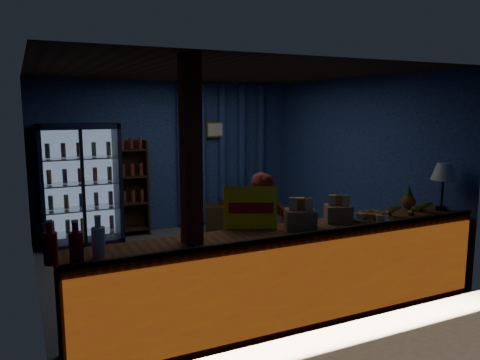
% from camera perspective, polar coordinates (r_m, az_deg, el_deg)
% --- Properties ---
extents(ground, '(4.60, 4.60, 0.00)m').
position_cam_1_polar(ground, '(6.58, -2.67, -10.20)').
color(ground, '#515154').
rests_on(ground, ground).
extents(room_walls, '(4.60, 4.60, 4.60)m').
position_cam_1_polar(room_walls, '(6.25, -2.77, 3.52)').
color(room_walls, navy).
rests_on(room_walls, ground).
extents(counter, '(4.40, 0.57, 0.99)m').
position_cam_1_polar(counter, '(4.82, 6.35, -11.49)').
color(counter, brown).
rests_on(counter, ground).
extents(support_post, '(0.16, 0.16, 2.60)m').
position_cam_1_polar(support_post, '(4.16, -5.92, -2.98)').
color(support_post, maroon).
rests_on(support_post, ground).
extents(beverage_cooler, '(1.20, 0.62, 1.90)m').
position_cam_1_polar(beverage_cooler, '(7.80, -18.91, -0.59)').
color(beverage_cooler, black).
rests_on(beverage_cooler, ground).
extents(bottle_shelf, '(0.50, 0.28, 1.60)m').
position_cam_1_polar(bottle_shelf, '(8.10, -13.01, -1.01)').
color(bottle_shelf, '#332110').
rests_on(bottle_shelf, ground).
extents(curtain_folds, '(1.74, 0.14, 2.50)m').
position_cam_1_polar(curtain_folds, '(8.63, -2.15, 3.20)').
color(curtain_folds, navy).
rests_on(curtain_folds, room_walls).
extents(framed_picture, '(0.36, 0.04, 0.28)m').
position_cam_1_polar(framed_picture, '(8.50, -2.99, 6.15)').
color(framed_picture, gold).
rests_on(framed_picture, room_walls).
extents(shopkeeper, '(0.60, 0.46, 1.46)m').
position_cam_1_polar(shopkeeper, '(5.11, 2.97, -7.27)').
color(shopkeeper, maroon).
rests_on(shopkeeper, ground).
extents(green_chair, '(0.80, 0.80, 0.55)m').
position_cam_1_polar(green_chair, '(8.24, 0.86, -4.29)').
color(green_chair, '#58B06D').
rests_on(green_chair, ground).
extents(side_table, '(0.67, 0.58, 0.61)m').
position_cam_1_polar(side_table, '(7.99, -2.18, -4.84)').
color(side_table, '#332110').
rests_on(side_table, ground).
extents(yellow_sign, '(0.53, 0.31, 0.42)m').
position_cam_1_polar(yellow_sign, '(4.65, 1.27, -3.40)').
color(yellow_sign, '#F9F60D').
rests_on(yellow_sign, counter).
extents(soda_bottles, '(0.47, 0.19, 0.35)m').
position_cam_1_polar(soda_bottles, '(3.90, -19.43, -7.43)').
color(soda_bottles, '#B80C16').
rests_on(soda_bottles, counter).
extents(snack_box_left, '(0.37, 0.34, 0.31)m').
position_cam_1_polar(snack_box_left, '(4.70, 7.37, -4.59)').
color(snack_box_left, olive).
rests_on(snack_box_left, counter).
extents(snack_box_centre, '(0.34, 0.31, 0.29)m').
position_cam_1_polar(snack_box_centre, '(5.06, 11.90, -3.88)').
color(snack_box_centre, olive).
rests_on(snack_box_centre, counter).
extents(pastry_tray, '(0.50, 0.50, 0.08)m').
position_cam_1_polar(pastry_tray, '(5.26, 15.65, -4.35)').
color(pastry_tray, silver).
rests_on(pastry_tray, counter).
extents(banana_bunches, '(0.68, 0.28, 0.15)m').
position_cam_1_polar(banana_bunches, '(5.59, 19.94, -3.28)').
color(banana_bunches, yellow).
rests_on(banana_bunches, counter).
extents(table_lamp, '(0.29, 0.29, 0.56)m').
position_cam_1_polar(table_lamp, '(5.93, 23.56, 0.73)').
color(table_lamp, black).
rests_on(table_lamp, counter).
extents(pineapple, '(0.17, 0.17, 0.28)m').
position_cam_1_polar(pineapple, '(5.89, 19.84, -2.26)').
color(pineapple, '#8E5719').
rests_on(pineapple, counter).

